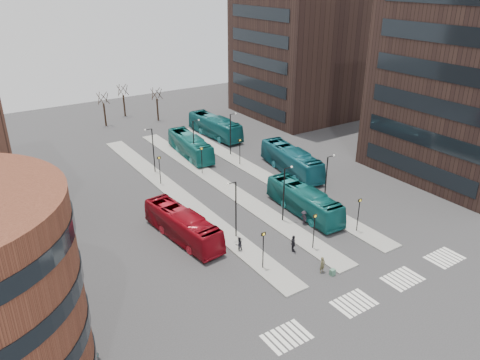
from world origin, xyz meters
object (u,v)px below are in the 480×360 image
suitcase (333,272)px  commuter_b (293,243)px  teal_bus_c (291,160)px  commuter_a (239,244)px  teal_bus_b (190,146)px  traveller (322,265)px  teal_bus_a (304,201)px  red_bus (183,225)px  bicycle_far (89,359)px  teal_bus_d (215,126)px  commuter_c (304,218)px

suitcase → commuter_b: size_ratio=0.34×
teal_bus_c → commuter_b: bearing=-120.8°
commuter_a → teal_bus_b: bearing=-103.7°
suitcase → traveller: (-0.49, 0.83, 0.49)m
teal_bus_a → traveller: (-5.98, -9.57, -0.76)m
traveller → teal_bus_a: bearing=54.1°
commuter_b → commuter_a: bearing=79.7°
teal_bus_a → suitcase: bearing=-115.1°
red_bus → bicycle_far: bearing=-145.2°
commuter_a → teal_bus_d: bearing=-112.7°
red_bus → commuter_c: (12.09, -4.43, -0.75)m
commuter_c → bicycle_far: bearing=-66.1°
suitcase → commuter_a: size_ratio=0.38×
red_bus → bicycle_far: red_bus is taller
teal_bus_d → teal_bus_b: bearing=-146.1°
teal_bus_b → commuter_b: (-3.75, -28.14, -0.72)m
teal_bus_b → red_bus: bearing=-114.9°
traveller → teal_bus_d: bearing=69.5°
teal_bus_d → commuter_a: size_ratio=7.84×
teal_bus_b → suitcase: bearing=-90.8°
red_bus → teal_bus_a: size_ratio=0.99×
teal_bus_d → commuter_b: 35.73m
suitcase → teal_bus_c: (11.76, 20.33, 1.39)m
traveller → bicycle_far: size_ratio=0.97×
suitcase → teal_bus_a: size_ratio=0.05×
teal_bus_d → commuter_a: 34.78m
red_bus → teal_bus_a: 13.93m
commuter_b → commuter_c: (4.33, 3.54, -0.08)m
suitcase → red_bus: 15.37m
commuter_c → red_bus: bearing=-101.6°
commuter_b → commuter_c: bearing=-27.9°
suitcase → traveller: 1.09m
commuter_a → commuter_b: (4.37, -2.85, 0.09)m
red_bus → teal_bus_b: 23.23m
red_bus → commuter_a: bearing=-62.8°
suitcase → commuter_b: 5.02m
suitcase → teal_bus_d: (10.85, 38.85, 1.38)m
teal_bus_a → commuter_c: 2.60m
suitcase → commuter_a: commuter_a is taller
traveller → bicycle_far: bearing=174.0°
commuter_c → teal_bus_a: bearing=148.3°
red_bus → teal_bus_d: bearing=47.3°
commuter_a → bicycle_far: size_ratio=0.95×
traveller → commuter_c: bearing=56.4°
suitcase → teal_bus_b: (3.30, 33.11, 1.28)m
teal_bus_b → commuter_b: size_ratio=6.61×
teal_bus_b → bicycle_far: (-24.52, -31.52, -1.15)m
commuter_a → commuter_b: size_ratio=0.90×
teal_bus_a → teal_bus_c: (6.27, 9.93, 0.14)m
teal_bus_a → commuter_c: size_ratio=7.17×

